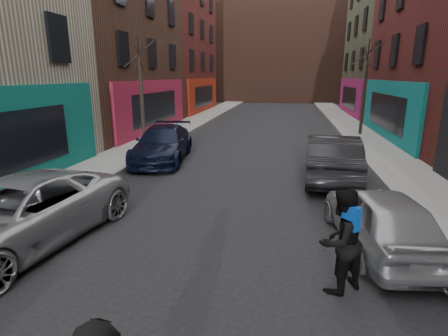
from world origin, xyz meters
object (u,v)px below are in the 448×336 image
at_px(parked_left_end, 163,144).
at_px(parked_right_far, 380,218).
at_px(parked_right_end, 332,157).
at_px(parked_left_far, 17,214).
at_px(tree_left_far, 141,84).
at_px(pedestrian, 340,241).
at_px(tree_right_far, 365,80).

relative_size(parked_left_end, parked_right_far, 1.28).
xyz_separation_m(parked_right_far, parked_right_end, (-0.47, 5.40, 0.14)).
distance_m(parked_left_far, parked_right_end, 10.21).
height_order(parked_left_end, parked_right_end, parked_right_end).
bearing_deg(parked_left_end, parked_right_far, -50.49).
xyz_separation_m(parked_left_end, parked_right_far, (7.76, -7.19, -0.06)).
bearing_deg(parked_left_end, parked_right_end, -21.44).
relative_size(parked_left_far, parked_right_far, 1.34).
bearing_deg(tree_left_far, parked_right_far, -45.41).
height_order(parked_left_end, pedestrian, pedestrian).
xyz_separation_m(tree_left_far, parked_left_far, (1.80, -11.43, -2.60)).
xyz_separation_m(tree_right_far, parked_left_far, (-10.60, -17.43, -2.75)).
bearing_deg(parked_right_end, parked_left_far, 45.09).
xyz_separation_m(parked_left_end, parked_right_end, (7.29, -1.79, 0.07)).
relative_size(tree_right_far, pedestrian, 3.50).
distance_m(tree_right_far, parked_left_end, 13.83).
distance_m(parked_left_end, pedestrian, 11.24).
xyz_separation_m(tree_right_far, pedestrian, (-3.66, -17.89, -2.55)).
bearing_deg(parked_right_far, pedestrian, 51.07).
bearing_deg(parked_left_far, pedestrian, 4.01).
bearing_deg(tree_left_far, pedestrian, -53.68).
bearing_deg(tree_left_far, tree_right_far, 25.82).
distance_m(tree_right_far, pedestrian, 18.44).
height_order(parked_right_end, pedestrian, pedestrian).
distance_m(tree_left_far, parked_left_end, 4.38).
bearing_deg(pedestrian, parked_right_far, -161.51).
height_order(tree_left_far, parked_left_end, tree_left_far).
bearing_deg(tree_right_far, parked_right_far, -98.98).
bearing_deg(parked_left_far, parked_right_end, 49.71).
distance_m(tree_right_far, parked_left_far, 20.59).
distance_m(parked_left_end, parked_right_end, 7.50).
relative_size(parked_right_far, parked_right_end, 0.81).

